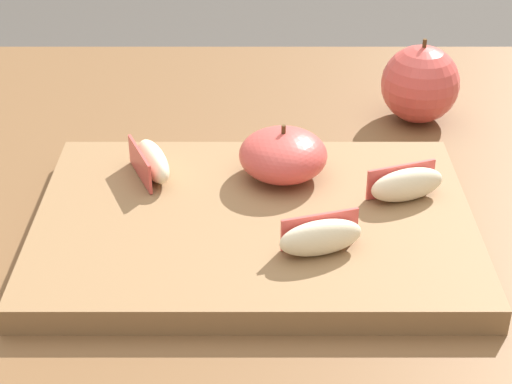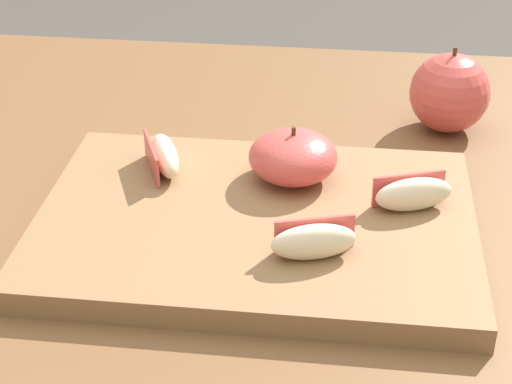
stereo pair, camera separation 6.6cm
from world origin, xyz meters
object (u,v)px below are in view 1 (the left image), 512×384
object	(u,v)px
cutting_board	(256,225)
apple_wedge_near_knife	(408,186)
apple_half_skin_up	(285,155)
whole_apple_pink_lady	(422,84)
apple_wedge_middle	(321,237)
apple_wedge_left	(154,161)

from	to	relation	value
cutting_board	apple_wedge_near_knife	bearing A→B (deg)	9.44
apple_half_skin_up	whole_apple_pink_lady	xyz separation A→B (m)	(0.14, 0.15, -0.00)
apple_wedge_near_knife	whole_apple_pink_lady	world-z (taller)	whole_apple_pink_lady
apple_wedge_middle	apple_wedge_left	bearing A→B (deg)	139.95
cutting_board	whole_apple_pink_lady	distance (m)	0.27
apple_wedge_middle	apple_wedge_near_knife	bearing A→B (deg)	44.42
apple_half_skin_up	apple_wedge_middle	xyz separation A→B (m)	(0.02, -0.11, -0.01)
whole_apple_pink_lady	cutting_board	bearing A→B (deg)	-128.02
apple_half_skin_up	whole_apple_pink_lady	size ratio (longest dim) A/B	0.87
apple_wedge_near_knife	apple_wedge_left	xyz separation A→B (m)	(-0.21, 0.04, 0.00)
cutting_board	apple_wedge_near_knife	xyz separation A→B (m)	(0.12, 0.02, 0.02)
cutting_board	apple_half_skin_up	world-z (taller)	apple_half_skin_up
apple_wedge_near_knife	whole_apple_pink_lady	size ratio (longest dim) A/B	0.77
apple_wedge_middle	apple_wedge_left	size ratio (longest dim) A/B	1.00
cutting_board	apple_wedge_middle	bearing A→B (deg)	-48.06
apple_half_skin_up	apple_wedge_left	bearing A→B (deg)	179.92
apple_wedge_left	whole_apple_pink_lady	size ratio (longest dim) A/B	0.77
apple_half_skin_up	whole_apple_pink_lady	world-z (taller)	whole_apple_pink_lady
cutting_board	apple_half_skin_up	bearing A→B (deg)	68.04
apple_half_skin_up	apple_wedge_near_knife	bearing A→B (deg)	-21.73
apple_wedge_near_knife	apple_wedge_left	size ratio (longest dim) A/B	1.00
apple_half_skin_up	whole_apple_pink_lady	distance (m)	0.21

